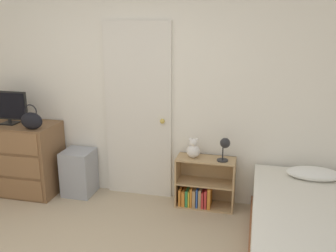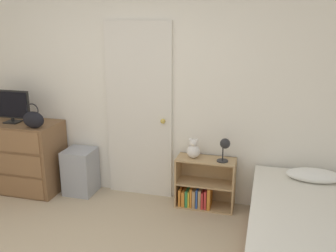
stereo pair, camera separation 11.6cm
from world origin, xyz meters
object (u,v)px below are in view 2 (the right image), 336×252
handbag (33,119)px  bookshelf (202,188)px  dresser (19,156)px  bed (318,241)px  desk_lamp (225,146)px  storage_bin (81,171)px  tv (11,106)px  teddy_bear (193,149)px

handbag → bookshelf: 2.06m
dresser → bed: (3.43, -0.71, -0.17)m
handbag → desk_lamp: (2.14, 0.25, -0.20)m
handbag → bookshelf: (1.90, 0.30, -0.75)m
desk_lamp → bed: (0.91, -0.80, -0.50)m
handbag → bookshelf: bearing=8.9°
desk_lamp → bed: size_ratio=0.14×
storage_bin → dresser: bearing=-173.3°
tv → handbag: tv is taller
teddy_bear → tv: bearing=-176.0°
tv → desk_lamp: bearing=2.5°
tv → bed: 3.60m
handbag → bed: size_ratio=0.15×
handbag → teddy_bear: 1.84m
tv → storage_bin: size_ratio=0.89×
dresser → teddy_bear: bearing=3.4°
teddy_bear → bed: bearing=-33.7°
handbag → bed: 3.18m
tv → storage_bin: 1.13m
storage_bin → desk_lamp: size_ratio=2.07×
dresser → bookshelf: (2.28, 0.13, -0.21)m
dresser → tv: 0.64m
tv → teddy_bear: bearing=4.0°
handbag → storage_bin: 0.84m
bookshelf → bed: (1.15, -0.84, 0.04)m
handbag → desk_lamp: 2.17m
desk_lamp → handbag: bearing=-173.3°
desk_lamp → storage_bin: bearing=179.9°
storage_bin → desk_lamp: bearing=-0.1°
tv → desk_lamp: (2.53, 0.11, -0.31)m
tv → teddy_bear: 2.23m
tv → bed: size_ratio=0.25×
dresser → bed: 3.50m
bookshelf → teddy_bear: (-0.10, -0.00, 0.46)m
teddy_bear → bed: (1.26, -0.84, -0.42)m
storage_bin → bed: 2.76m
dresser → teddy_bear: (2.17, 0.13, 0.24)m
teddy_bear → bed: size_ratio=0.11×
handbag → storage_bin: bearing=32.3°
storage_bin → bed: size_ratio=0.28×
handbag → desk_lamp: handbag is taller
bookshelf → teddy_bear: 0.47m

